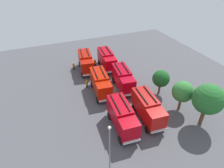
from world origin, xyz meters
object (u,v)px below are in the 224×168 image
Objects in this scene: firefighter_0 at (74,66)px; firefighter_2 at (87,84)px; fire_truck_2 at (122,116)px; lamppost at (110,146)px; fire_truck_3 at (107,59)px; traffic_cone_0 at (153,103)px; fire_truck_4 at (123,78)px; fire_truck_0 at (86,61)px; fire_truck_5 at (148,108)px; tree_2 at (208,99)px; firefighter_1 at (95,63)px; tree_1 at (183,92)px; fire_truck_1 at (101,83)px; tree_0 at (161,79)px.

firefighter_2 is at bearing 171.12° from firefighter_0.
lamppost is at bearing -32.70° from fire_truck_2.
traffic_cone_0 is (15.03, 2.53, -1.78)m from fire_truck_3.
lamppost is (14.52, -8.45, 1.90)m from fire_truck_4.
fire_truck_0 is 4.60m from fire_truck_3.
lamppost reaches higher than fire_truck_5.
fire_truck_4 is at bearing -151.92° from tree_2.
traffic_cone_0 is at bearing -145.90° from tree_2.
traffic_cone_0 is (16.92, 9.57, -0.55)m from firefighter_0.
tree_1 reaches higher than firefighter_1.
firefighter_2 is at bearing -105.71° from fire_truck_4.
fire_truck_1 is at bearing -139.14° from tree_2.
tree_1 is at bearing 111.00° from lamppost.
fire_truck_0 is at bearing 170.55° from lamppost.
tree_0 is at bearing 44.59° from fire_truck_0.
tree_2 is 8.70m from traffic_cone_0.
fire_truck_4 is 4.49× the size of firefighter_0.
tree_2 reaches higher than fire_truck_3.
tree_0 reaches higher than fire_truck_3.
fire_truck_5 is 1.09× the size of tree_2.
fire_truck_0 is at bearing -75.26° from firefighter_1.
fire_truck_1 reaches higher than firefighter_1.
tree_1 is (9.11, 10.30, 1.31)m from fire_truck_1.
fire_truck_1 is 9.89× the size of traffic_cone_0.
firefighter_1 is (-19.22, 2.23, -1.21)m from fire_truck_2.
fire_truck_4 is 1.07× the size of lamppost.
traffic_cone_0 is (6.52, 2.57, -1.78)m from fire_truck_4.
tree_2 is (21.36, 6.82, 2.39)m from fire_truck_3.
lamppost reaches higher than fire_truck_4.
firefighter_2 is (-11.75, -1.86, -1.25)m from fire_truck_2.
fire_truck_3 is at bearing 91.86° from firefighter_2.
fire_truck_3 is at bearing -170.44° from traffic_cone_0.
firefighter_1 is 0.25× the size of tree_2.
fire_truck_5 is 6.16m from tree_1.
fire_truck_0 is 4.44× the size of firefighter_1.
firefighter_1 is at bearing -168.98° from fire_truck_5.
fire_truck_0 is 24.86m from tree_2.
fire_truck_1 is 17.31m from tree_2.
fire_truck_0 reaches higher than traffic_cone_0.
fire_truck_1 is at bearing -133.76° from traffic_cone_0.
fire_truck_0 is 18.54m from fire_truck_5.
fire_truck_3 is 15.34m from traffic_cone_0.
firefighter_0 is at bearing -150.49° from traffic_cone_0.
fire_truck_1 is 15.31m from lamppost.
tree_1 is at bearing 53.68° from traffic_cone_0.
firefighter_0 is at bearing -109.27° from fire_truck_0.
fire_truck_5 is 9.84× the size of traffic_cone_0.
fire_truck_5 is at bearing 97.28° from fire_truck_2.
fire_truck_3 is 18.51m from tree_1.
tree_2 is at bearing 22.38° from fire_truck_3.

